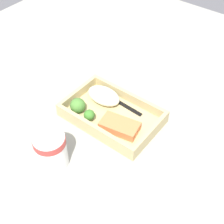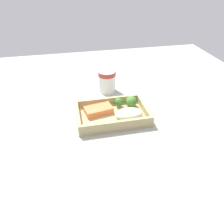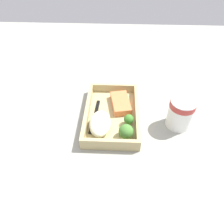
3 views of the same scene
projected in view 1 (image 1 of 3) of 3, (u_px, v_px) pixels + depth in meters
The scene contains 9 objects.
ground_plane at pixel (112, 121), 93.99cm from camera, with size 160.00×160.00×2.00cm, color gray.
takeout_tray at pixel (112, 117), 92.85cm from camera, with size 27.95×18.09×1.20cm, color tan.
tray_rim at pixel (112, 112), 91.31cm from camera, with size 27.95×18.09×3.10cm.
salmon_fillet at pixel (120, 126), 87.82cm from camera, with size 10.85×5.97×2.50cm, color #E77542.
mashed_potatoes at pixel (104, 96), 95.47cm from camera, with size 11.03×6.86×4.11cm, color beige.
broccoli_floret_1 at pixel (78, 106), 92.14cm from camera, with size 4.63×4.63×4.63cm.
broccoli_floret_2 at pixel (89, 115), 89.43cm from camera, with size 3.23×3.23×3.94cm.
fork at pixel (118, 102), 96.30cm from camera, with size 15.86×2.47×0.44cm.
paper_cup at pixel (51, 149), 77.85cm from camera, with size 8.14×8.14×10.44cm.
Camera 1 is at (-39.09, 50.62, 67.92)cm, focal length 50.00 mm.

